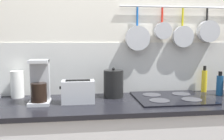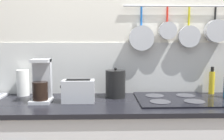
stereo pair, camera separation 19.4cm
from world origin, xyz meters
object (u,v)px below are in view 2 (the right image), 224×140
Objects in this scene: coffee_maker at (41,84)px; bottle_vinegar at (212,82)px; kettle at (115,84)px; paper_towel_roll at (23,83)px; toaster at (78,91)px.

bottle_vinegar is (1.47, 0.25, -0.03)m from coffee_maker.
kettle reaches higher than bottle_vinegar.
kettle is at bearing -6.61° from paper_towel_roll.
bottle_vinegar reaches higher than paper_towel_roll.
paper_towel_roll is 0.92× the size of bottle_vinegar.
kettle is 1.04× the size of bottle_vinegar.
coffee_maker is 1.26× the size of toaster.
bottle_vinegar is at bearing 7.30° from kettle.
kettle reaches higher than toaster.
coffee_maker is 1.32× the size of kettle.
toaster is at bearing -167.10° from bottle_vinegar.
bottle_vinegar reaches higher than toaster.
bottle_vinegar is at bearing 0.64° from paper_towel_roll.
coffee_maker reaches higher than kettle.
paper_towel_roll is at bearing 173.39° from kettle.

